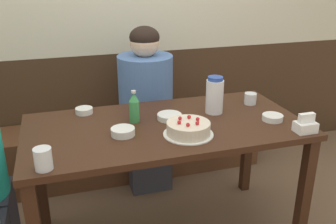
{
  "coord_description": "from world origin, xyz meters",
  "views": [
    {
      "loc": [
        -0.55,
        -1.84,
        1.59
      ],
      "look_at": [
        0.03,
        0.05,
        0.81
      ],
      "focal_mm": 40.0,
      "sensor_mm": 36.0,
      "label": 1
    }
  ],
  "objects_px": {
    "water_pitcher": "(215,95)",
    "glass_tumbler_short": "(43,159)",
    "birthday_cake": "(188,129)",
    "bowl_rice_small": "(123,132)",
    "bowl_side_dish": "(169,117)",
    "bench_seat": "(136,147)",
    "glass_water_tall": "(250,99)",
    "bowl_sauce_shallow": "(273,118)",
    "person_pale_blue_shirt": "(146,109)",
    "napkin_holder": "(306,125)",
    "soju_bottle": "(134,107)",
    "bowl_soup_white": "(84,111)"
  },
  "relations": [
    {
      "from": "water_pitcher",
      "to": "glass_tumbler_short",
      "type": "relative_size",
      "value": 2.24
    },
    {
      "from": "birthday_cake",
      "to": "bowl_rice_small",
      "type": "height_order",
      "value": "birthday_cake"
    },
    {
      "from": "water_pitcher",
      "to": "bowl_side_dish",
      "type": "height_order",
      "value": "water_pitcher"
    },
    {
      "from": "bench_seat",
      "to": "glass_water_tall",
      "type": "relative_size",
      "value": 26.25
    },
    {
      "from": "bowl_sauce_shallow",
      "to": "person_pale_blue_shirt",
      "type": "distance_m",
      "value": 0.97
    },
    {
      "from": "bench_seat",
      "to": "bowl_rice_small",
      "type": "relative_size",
      "value": 16.07
    },
    {
      "from": "napkin_holder",
      "to": "glass_water_tall",
      "type": "height_order",
      "value": "napkin_holder"
    },
    {
      "from": "napkin_holder",
      "to": "birthday_cake",
      "type": "bearing_deg",
      "value": 166.34
    },
    {
      "from": "bench_seat",
      "to": "person_pale_blue_shirt",
      "type": "height_order",
      "value": "person_pale_blue_shirt"
    },
    {
      "from": "bowl_rice_small",
      "to": "glass_water_tall",
      "type": "relative_size",
      "value": 1.63
    },
    {
      "from": "birthday_cake",
      "to": "water_pitcher",
      "type": "distance_m",
      "value": 0.37
    },
    {
      "from": "bowl_side_dish",
      "to": "bowl_sauce_shallow",
      "type": "xyz_separation_m",
      "value": [
        0.56,
        -0.19,
        0.0
      ]
    },
    {
      "from": "soju_bottle",
      "to": "bowl_sauce_shallow",
      "type": "xyz_separation_m",
      "value": [
        0.76,
        -0.21,
        -0.07
      ]
    },
    {
      "from": "glass_water_tall",
      "to": "glass_tumbler_short",
      "type": "xyz_separation_m",
      "value": [
        -1.25,
        -0.47,
        0.01
      ]
    },
    {
      "from": "bowl_rice_small",
      "to": "bowl_sauce_shallow",
      "type": "height_order",
      "value": "bowl_rice_small"
    },
    {
      "from": "bowl_rice_small",
      "to": "glass_water_tall",
      "type": "xyz_separation_m",
      "value": [
        0.86,
        0.23,
        0.02
      ]
    },
    {
      "from": "bench_seat",
      "to": "soju_bottle",
      "type": "xyz_separation_m",
      "value": [
        -0.16,
        -0.74,
        0.63
      ]
    },
    {
      "from": "soju_bottle",
      "to": "glass_tumbler_short",
      "type": "xyz_separation_m",
      "value": [
        -0.49,
        -0.4,
        -0.04
      ]
    },
    {
      "from": "water_pitcher",
      "to": "napkin_holder",
      "type": "relative_size",
      "value": 2.03
    },
    {
      "from": "bowl_soup_white",
      "to": "bowl_side_dish",
      "type": "xyz_separation_m",
      "value": [
        0.46,
        -0.23,
        -0.0
      ]
    },
    {
      "from": "bench_seat",
      "to": "water_pitcher",
      "type": "xyz_separation_m",
      "value": [
        0.33,
        -0.74,
        0.65
      ]
    },
    {
      "from": "soju_bottle",
      "to": "bowl_rice_small",
      "type": "bearing_deg",
      "value": -120.9
    },
    {
      "from": "bowl_soup_white",
      "to": "bowl_rice_small",
      "type": "bearing_deg",
      "value": -66.07
    },
    {
      "from": "bench_seat",
      "to": "bowl_soup_white",
      "type": "xyz_separation_m",
      "value": [
        -0.42,
        -0.53,
        0.56
      ]
    },
    {
      "from": "bowl_soup_white",
      "to": "person_pale_blue_shirt",
      "type": "xyz_separation_m",
      "value": [
        0.46,
        0.35,
        -0.17
      ]
    },
    {
      "from": "glass_water_tall",
      "to": "person_pale_blue_shirt",
      "type": "height_order",
      "value": "person_pale_blue_shirt"
    },
    {
      "from": "bowl_side_dish",
      "to": "water_pitcher",
      "type": "bearing_deg",
      "value": 4.21
    },
    {
      "from": "water_pitcher",
      "to": "bowl_sauce_shallow",
      "type": "distance_m",
      "value": 0.36
    },
    {
      "from": "water_pitcher",
      "to": "bowl_rice_small",
      "type": "distance_m",
      "value": 0.61
    },
    {
      "from": "bowl_soup_white",
      "to": "napkin_holder",
      "type": "bearing_deg",
      "value": -29.2
    },
    {
      "from": "bowl_side_dish",
      "to": "bowl_sauce_shallow",
      "type": "bearing_deg",
      "value": -18.74
    },
    {
      "from": "birthday_cake",
      "to": "bowl_sauce_shallow",
      "type": "height_order",
      "value": "birthday_cake"
    },
    {
      "from": "bowl_sauce_shallow",
      "to": "birthday_cake",
      "type": "bearing_deg",
      "value": -175.23
    },
    {
      "from": "water_pitcher",
      "to": "bench_seat",
      "type": "bearing_deg",
      "value": 113.8
    },
    {
      "from": "bench_seat",
      "to": "water_pitcher",
      "type": "bearing_deg",
      "value": -66.2
    },
    {
      "from": "glass_tumbler_short",
      "to": "bowl_rice_small",
      "type": "bearing_deg",
      "value": 31.92
    },
    {
      "from": "birthday_cake",
      "to": "person_pale_blue_shirt",
      "type": "height_order",
      "value": "person_pale_blue_shirt"
    },
    {
      "from": "napkin_holder",
      "to": "bowl_side_dish",
      "type": "relative_size",
      "value": 0.78
    },
    {
      "from": "bowl_rice_small",
      "to": "water_pitcher",
      "type": "bearing_deg",
      "value": 15.35
    },
    {
      "from": "soju_bottle",
      "to": "bowl_soup_white",
      "type": "xyz_separation_m",
      "value": [
        -0.26,
        0.21,
        -0.07
      ]
    },
    {
      "from": "bowl_sauce_shallow",
      "to": "glass_water_tall",
      "type": "height_order",
      "value": "glass_water_tall"
    },
    {
      "from": "bench_seat",
      "to": "bowl_sauce_shallow",
      "type": "distance_m",
      "value": 1.26
    },
    {
      "from": "napkin_holder",
      "to": "glass_tumbler_short",
      "type": "xyz_separation_m",
      "value": [
        -1.32,
        -0.0,
        0.01
      ]
    },
    {
      "from": "bowl_soup_white",
      "to": "bowl_sauce_shallow",
      "type": "xyz_separation_m",
      "value": [
        1.02,
        -0.42,
        -0.0
      ]
    },
    {
      "from": "bench_seat",
      "to": "birthday_cake",
      "type": "bearing_deg",
      "value": -85.82
    },
    {
      "from": "bowl_sauce_shallow",
      "to": "napkin_holder",
      "type": "bearing_deg",
      "value": -67.73
    },
    {
      "from": "soju_bottle",
      "to": "napkin_holder",
      "type": "relative_size",
      "value": 1.67
    },
    {
      "from": "bowl_soup_white",
      "to": "glass_tumbler_short",
      "type": "xyz_separation_m",
      "value": [
        -0.23,
        -0.62,
        0.03
      ]
    },
    {
      "from": "birthday_cake",
      "to": "bench_seat",
      "type": "bearing_deg",
      "value": 94.18
    },
    {
      "from": "bowl_side_dish",
      "to": "bowl_sauce_shallow",
      "type": "relative_size",
      "value": 1.2
    }
  ]
}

